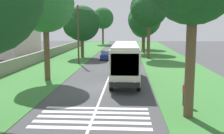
{
  "coord_description": "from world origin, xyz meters",
  "views": [
    {
      "loc": [
        -23.52,
        -2.08,
        5.38
      ],
      "look_at": [
        2.02,
        -0.54,
        1.6
      ],
      "focal_mm": 43.95,
      "sensor_mm": 36.0,
      "label": 1
    }
  ],
  "objects": [
    {
      "name": "roadside_tree_left_1",
      "position": [
        23.77,
        6.13,
        5.76
      ],
      "size": [
        7.11,
        6.13,
        8.94
      ],
      "color": "brown",
      "rests_on": "grass_verge_left"
    },
    {
      "name": "pedestrian",
      "position": [
        -5.12,
        -5.94,
        0.91
      ],
      "size": [
        0.34,
        0.34,
        1.69
      ],
      "color": "#26262D",
      "rests_on": "grass_verge_right"
    },
    {
      "name": "trailing_car_1",
      "position": [
        28.38,
        -1.95,
        0.67
      ],
      "size": [
        4.3,
        1.78,
        1.43
      ],
      "color": "black",
      "rests_on": "ground"
    },
    {
      "name": "roadside_tree_left_2",
      "position": [
        3.34,
        6.19,
        7.5
      ],
      "size": [
        6.31,
        5.7,
        10.46
      ],
      "color": "brown",
      "rests_on": "grass_verge_left"
    },
    {
      "name": "coach_bus",
      "position": [
        3.05,
        -1.8,
        2.15
      ],
      "size": [
        11.16,
        2.62,
        3.73
      ],
      "color": "silver",
      "rests_on": "ground"
    },
    {
      "name": "roadside_wall",
      "position": [
        20.0,
        11.6,
        0.8
      ],
      "size": [
        70.0,
        0.4,
        1.53
      ],
      "primitive_type": "cube",
      "color": "gray",
      "rests_on": "grass_verge_left"
    },
    {
      "name": "roadside_tree_right_2",
      "position": [
        32.14,
        -5.05,
        6.6
      ],
      "size": [
        7.84,
        6.63,
        10.05
      ],
      "color": "brown",
      "rests_on": "grass_verge_right"
    },
    {
      "name": "roadside_tree_right_3",
      "position": [
        42.49,
        -5.37,
        5.61
      ],
      "size": [
        7.44,
        6.11,
        8.81
      ],
      "color": "brown",
      "rests_on": "grass_verge_right"
    },
    {
      "name": "grass_verge_right",
      "position": [
        15.0,
        -8.2,
        0.02
      ],
      "size": [
        120.0,
        8.0,
        0.04
      ],
      "primitive_type": "cube",
      "color": "#387533",
      "rests_on": "ground"
    },
    {
      "name": "grass_verge_left",
      "position": [
        15.0,
        8.2,
        0.02
      ],
      "size": [
        120.0,
        8.0,
        0.04
      ],
      "primitive_type": "cube",
      "color": "#387533",
      "rests_on": "ground"
    },
    {
      "name": "centre_line",
      "position": [
        15.0,
        0.0,
        0.0
      ],
      "size": [
        110.0,
        0.16,
        0.01
      ],
      "primitive_type": "cube",
      "color": "silver",
      "rests_on": "ground"
    },
    {
      "name": "roadside_building",
      "position": [
        26.18,
        19.44,
        3.31
      ],
      "size": [
        14.37,
        7.02,
        6.52
      ],
      "color": "beige",
      "rests_on": "ground"
    },
    {
      "name": "zebra_crossing",
      "position": [
        -7.81,
        0.0,
        0.0
      ],
      "size": [
        4.05,
        6.8,
        0.01
      ],
      "color": "silver",
      "rests_on": "ground"
    },
    {
      "name": "roadside_tree_right_0",
      "position": [
        23.17,
        -5.28,
        8.25
      ],
      "size": [
        7.71,
        6.27,
        11.55
      ],
      "color": "brown",
      "rests_on": "grass_verge_right"
    },
    {
      "name": "ground",
      "position": [
        0.0,
        0.0,
        0.0
      ],
      "size": [
        160.0,
        160.0,
        0.0
      ],
      "primitive_type": "plane",
      "color": "#424244"
    },
    {
      "name": "utility_pole",
      "position": [
        15.62,
        5.13,
        4.36
      ],
      "size": [
        0.24,
        1.4,
        8.35
      ],
      "color": "#473828",
      "rests_on": "grass_verge_left"
    },
    {
      "name": "roadside_tree_left_3",
      "position": [
        60.5,
        5.93,
        7.71
      ],
      "size": [
        7.83,
        6.5,
        11.12
      ],
      "color": "brown",
      "rests_on": "grass_verge_left"
    },
    {
      "name": "trailing_car_0",
      "position": [
        21.4,
        1.54,
        0.67
      ],
      "size": [
        4.3,
        1.78,
        1.43
      ],
      "color": "navy",
      "rests_on": "ground"
    }
  ]
}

